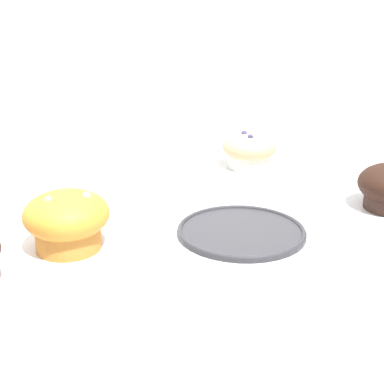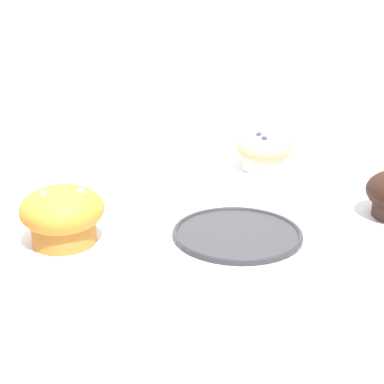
{
  "view_description": "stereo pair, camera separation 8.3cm",
  "coord_description": "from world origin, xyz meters",
  "views": [
    {
      "loc": [
        -0.49,
        -0.62,
        1.28
      ],
      "look_at": [
        -0.01,
        -0.0,
        1.0
      ],
      "focal_mm": 50.0,
      "sensor_mm": 36.0,
      "label": 1
    },
    {
      "loc": [
        -0.42,
        -0.67,
        1.28
      ],
      "look_at": [
        -0.01,
        -0.0,
        1.0
      ],
      "focal_mm": 50.0,
      "sensor_mm": 36.0,
      "label": 2
    }
  ],
  "objects": [
    {
      "name": "muffin_back_left",
      "position": [
        -0.21,
        0.02,
        0.99
      ],
      "size": [
        0.12,
        0.12,
        0.08
      ],
      "color": "#C57C30",
      "rests_on": "display_counter"
    },
    {
      "name": "muffin_front_left",
      "position": [
        0.25,
        0.14,
        0.99
      ],
      "size": [
        0.11,
        0.11,
        0.08
      ],
      "color": "silver",
      "rests_on": "display_counter"
    },
    {
      "name": "wall_back",
      "position": [
        0.0,
        0.6,
        0.9
      ],
      "size": [
        3.2,
        0.1,
        1.8
      ],
      "primitive_type": "cube",
      "color": "silver",
      "rests_on": "ground"
    },
    {
      "name": "serving_plate",
      "position": [
        0.01,
        -0.09,
        0.96
      ],
      "size": [
        0.19,
        0.19,
        0.01
      ],
      "color": "#2D2D33",
      "rests_on": "display_counter"
    }
  ]
}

